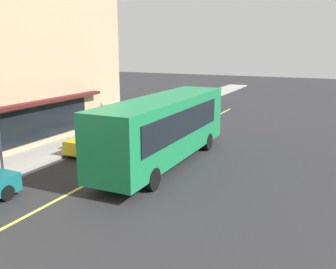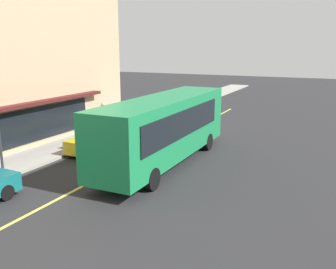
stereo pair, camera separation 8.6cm
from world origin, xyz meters
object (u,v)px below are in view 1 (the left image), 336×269
(car_yellow, at_px, (100,139))
(pedestrian_near_storefront, at_px, (150,107))
(bus, at_px, (165,127))
(pedestrian_mid_block, at_px, (102,113))
(car_white, at_px, (144,123))

(car_yellow, bearing_deg, pedestrian_near_storefront, 9.51)
(bus, distance_m, pedestrian_mid_block, 9.47)
(bus, distance_m, car_yellow, 4.71)
(car_white, relative_size, pedestrian_near_storefront, 2.66)
(bus, xyz_separation_m, pedestrian_near_storefront, (9.74, 6.05, -0.84))
(car_yellow, bearing_deg, car_white, -1.31)
(pedestrian_mid_block, bearing_deg, car_yellow, -146.48)
(car_yellow, xyz_separation_m, pedestrian_mid_block, (4.88, 3.23, 0.53))
(bus, relative_size, car_yellow, 2.59)
(bus, height_order, pedestrian_near_storefront, bus)
(car_yellow, relative_size, pedestrian_near_storefront, 2.60)
(car_yellow, bearing_deg, bus, -96.81)
(pedestrian_near_storefront, height_order, pedestrian_mid_block, pedestrian_mid_block)
(pedestrian_near_storefront, xyz_separation_m, pedestrian_mid_block, (-4.33, 1.69, 0.14))
(bus, relative_size, car_white, 2.53)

